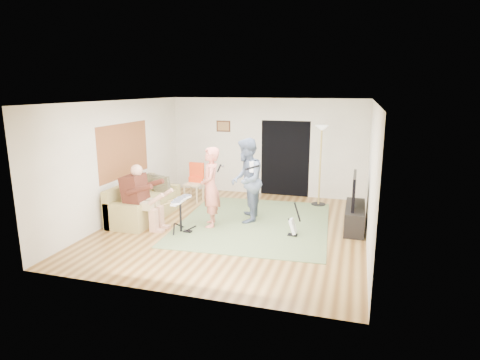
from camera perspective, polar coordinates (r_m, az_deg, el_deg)
name	(u,v)px	position (r m, az deg, el deg)	size (l,w,h in m)	color
floor	(234,228)	(8.78, -0.82, -6.80)	(6.00, 6.00, 0.00)	brown
walls	(234,167)	(8.42, -0.85, 1.88)	(5.50, 6.00, 2.70)	beige
ceiling	(234,102)	(8.27, -0.88, 11.10)	(6.00, 6.00, 0.00)	white
window_blinds	(124,150)	(9.72, -16.16, 4.06)	(2.05, 2.05, 0.00)	#9B5930
doorway	(285,159)	(11.21, 6.42, 3.03)	(2.10, 2.10, 0.00)	black
picture_frame	(223,126)	(11.54, -2.37, 7.65)	(0.42, 0.03, 0.32)	#3F2314
area_rug	(254,223)	(9.08, 2.03, -6.08)	(3.25, 3.74, 0.02)	#586A41
sofa	(142,206)	(9.66, -13.80, -3.58)	(0.86, 2.08, 0.84)	#9F8F4F
drummer	(143,204)	(8.84, -13.60, -3.32)	(0.91, 0.51, 1.40)	#4B1F15
drum_kit	(181,217)	(8.52, -8.44, -5.24)	(0.41, 0.73, 0.75)	black
singer	(211,187)	(8.67, -4.21, -1.05)	(0.64, 0.42, 1.75)	#D6705D
microphone	(219,168)	(8.51, -3.00, 1.68)	(0.06, 0.06, 0.24)	black
guitarist	(246,180)	(8.97, 0.89, -0.06)	(0.92, 0.72, 1.90)	slate
guitar_held	(255,166)	(8.85, 2.15, 2.01)	(0.12, 0.60, 0.26)	white
guitar_spare	(293,226)	(8.32, 7.58, -6.54)	(0.26, 0.23, 0.72)	black
torchiere_lamp	(321,151)	(10.32, 11.42, 4.03)	(0.37, 0.37, 2.06)	black
dining_chair	(194,187)	(10.82, -6.51, -1.06)	(0.46, 0.48, 1.01)	beige
tv_cabinet	(355,217)	(9.02, 15.99, -5.11)	(0.40, 1.40, 0.50)	black
television	(354,190)	(8.85, 15.91, -1.39)	(0.06, 1.08, 0.69)	black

